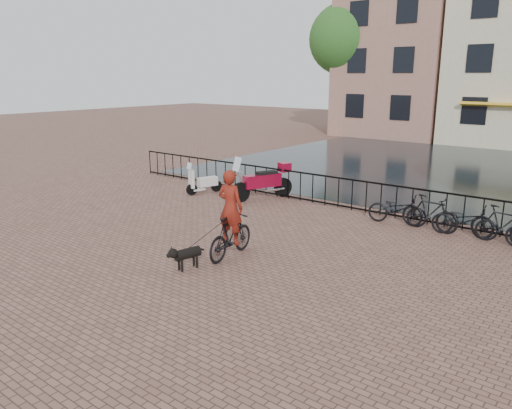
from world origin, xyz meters
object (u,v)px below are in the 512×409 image
Objects in this scene: motorcycle at (262,177)px; scooter at (204,177)px; dog at (188,257)px; cyclist at (231,219)px.

scooter is at bearing -141.49° from motorcycle.
motorcycle reaches higher than dog.
dog is (-0.25, -1.19, -0.65)m from cyclist.
scooter is at bearing 143.59° from dog.
cyclist is 5.85m from motorcycle.
scooter is at bearing -47.71° from cyclist.
cyclist reaches higher than scooter.
dog is at bearing -31.31° from scooter.
cyclist is 2.74× the size of dog.
motorcycle reaches higher than scooter.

